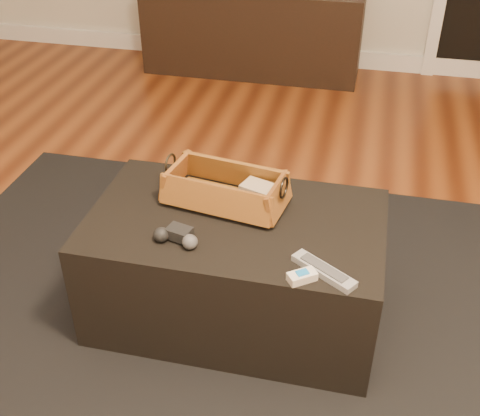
% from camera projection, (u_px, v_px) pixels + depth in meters
% --- Properties ---
extents(floor, '(5.00, 5.50, 0.01)m').
position_uv_depth(floor, '(206.00, 331.00, 2.20)').
color(floor, brown).
rests_on(floor, ground).
extents(baseboard, '(5.00, 0.04, 0.12)m').
position_uv_depth(baseboard, '(307.00, 55.00, 4.36)').
color(baseboard, white).
rests_on(baseboard, floor).
extents(media_cabinet, '(1.47, 0.45, 0.58)m').
position_uv_depth(media_cabinet, '(253.00, 30.00, 4.11)').
color(media_cabinet, black).
rests_on(media_cabinet, floor).
extents(area_rug, '(2.60, 2.00, 0.01)m').
position_uv_depth(area_rug, '(233.00, 320.00, 2.23)').
color(area_rug, black).
rests_on(area_rug, floor).
extents(ottoman, '(1.00, 0.60, 0.42)m').
position_uv_depth(ottoman, '(236.00, 267.00, 2.15)').
color(ottoman, black).
rests_on(ottoman, area_rug).
extents(tv_remote, '(0.23, 0.06, 0.02)m').
position_uv_depth(tv_remote, '(218.00, 197.00, 2.09)').
color(tv_remote, black).
rests_on(tv_remote, wicker_basket).
extents(cloth_bundle, '(0.14, 0.11, 0.06)m').
position_uv_depth(cloth_bundle, '(259.00, 193.00, 2.07)').
color(cloth_bundle, tan).
rests_on(cloth_bundle, wicker_basket).
extents(wicker_basket, '(0.45, 0.28, 0.15)m').
position_uv_depth(wicker_basket, '(226.00, 190.00, 2.08)').
color(wicker_basket, '#A97626').
rests_on(wicker_basket, ottoman).
extents(game_controller, '(0.16, 0.10, 0.05)m').
position_uv_depth(game_controller, '(177.00, 236.00, 1.90)').
color(game_controller, black).
rests_on(game_controller, ottoman).
extents(silver_remote, '(0.21, 0.16, 0.03)m').
position_uv_depth(silver_remote, '(324.00, 271.00, 1.79)').
color(silver_remote, '#A7A9AE').
rests_on(silver_remote, ottoman).
extents(cream_gadget, '(0.09, 0.08, 0.03)m').
position_uv_depth(cream_gadget, '(302.00, 276.00, 1.76)').
color(cream_gadget, white).
rests_on(cream_gadget, ottoman).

